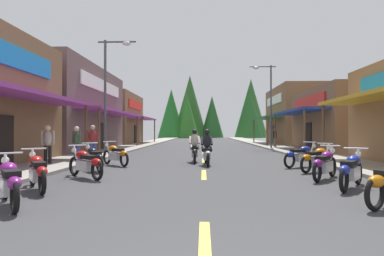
# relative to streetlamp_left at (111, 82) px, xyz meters

# --- Properties ---
(ground) EXTENTS (10.20, 79.87, 0.10)m
(ground) POSITION_rel_streetlamp_left_xyz_m (5.19, 9.50, -4.29)
(ground) COLOR #38383A
(sidewalk_left) EXTENTS (2.70, 79.87, 0.12)m
(sidewalk_left) POSITION_rel_streetlamp_left_xyz_m (-1.26, 9.50, -4.18)
(sidewalk_left) COLOR gray
(sidewalk_left) RESTS_ON ground
(sidewalk_right) EXTENTS (2.70, 79.87, 0.12)m
(sidewalk_right) POSITION_rel_streetlamp_left_xyz_m (11.64, 9.50, -4.18)
(sidewalk_right) COLOR gray
(sidewalk_right) RESTS_ON ground
(centerline_dashes) EXTENTS (0.16, 53.12, 0.01)m
(centerline_dashes) POSITION_rel_streetlamp_left_xyz_m (5.19, 11.18, -4.24)
(centerline_dashes) COLOR #E0C64C
(centerline_dashes) RESTS_ON ground
(storefront_left_middle) EXTENTS (10.70, 12.42, 6.32)m
(storefront_left_middle) POSITION_rel_streetlamp_left_xyz_m (-7.03, 6.50, -1.08)
(storefront_left_middle) COLOR brown
(storefront_left_middle) RESTS_ON ground
(storefront_left_far) EXTENTS (10.17, 9.38, 5.69)m
(storefront_left_far) POSITION_rel_streetlamp_left_xyz_m (-6.76, 18.32, -1.40)
(storefront_left_far) COLOR brown
(storefront_left_far) RESTS_ON ground
(storefront_right_middle) EXTENTS (10.38, 9.16, 4.56)m
(storefront_right_middle) POSITION_rel_streetlamp_left_xyz_m (17.24, 6.16, -1.95)
(storefront_right_middle) COLOR brown
(storefront_right_middle) RESTS_ON ground
(storefront_right_far) EXTENTS (9.96, 9.59, 6.22)m
(storefront_right_far) POSITION_rel_streetlamp_left_xyz_m (17.04, 17.52, -1.13)
(storefront_right_far) COLOR brown
(storefront_right_far) RESTS_ON ground
(streetlamp_left) EXTENTS (2.12, 0.30, 6.56)m
(streetlamp_left) POSITION_rel_streetlamp_left_xyz_m (0.00, 0.00, 0.00)
(streetlamp_left) COLOR #474C51
(streetlamp_left) RESTS_ON ground
(streetlamp_right) EXTENTS (2.12, 0.30, 6.83)m
(streetlamp_right) POSITION_rel_streetlamp_left_xyz_m (10.39, 8.46, 0.15)
(streetlamp_right) COLOR #474C51
(streetlamp_right) RESTS_ON ground
(motorcycle_parked_right_1) EXTENTS (1.38, 1.76, 1.04)m
(motorcycle_parked_right_1) POSITION_rel_streetlamp_left_xyz_m (8.98, -9.13, -3.75)
(motorcycle_parked_right_1) COLOR black
(motorcycle_parked_right_1) RESTS_ON ground
(motorcycle_parked_right_2) EXTENTS (1.38, 1.76, 1.04)m
(motorcycle_parked_right_2) POSITION_rel_streetlamp_left_xyz_m (8.89, -7.61, -3.75)
(motorcycle_parked_right_2) COLOR black
(motorcycle_parked_right_2) RESTS_ON ground
(motorcycle_parked_right_3) EXTENTS (1.71, 1.45, 1.04)m
(motorcycle_parked_right_3) POSITION_rel_streetlamp_left_xyz_m (9.31, -5.78, -3.75)
(motorcycle_parked_right_3) COLOR black
(motorcycle_parked_right_3) RESTS_ON ground
(motorcycle_parked_right_4) EXTENTS (1.82, 1.29, 1.04)m
(motorcycle_parked_right_4) POSITION_rel_streetlamp_left_xyz_m (9.19, -4.33, -3.75)
(motorcycle_parked_right_4) COLOR black
(motorcycle_parked_right_4) RESTS_ON ground
(motorcycle_parked_left_0) EXTENTS (1.41, 1.74, 1.04)m
(motorcycle_parked_left_0) POSITION_rel_streetlamp_left_xyz_m (1.34, -11.27, -3.75)
(motorcycle_parked_left_0) COLOR black
(motorcycle_parked_left_0) RESTS_ON ground
(motorcycle_parked_left_1) EXTENTS (1.36, 1.78, 1.04)m
(motorcycle_parked_left_1) POSITION_rel_streetlamp_left_xyz_m (1.02, -9.63, -3.75)
(motorcycle_parked_left_1) COLOR black
(motorcycle_parked_left_1) RESTS_ON ground
(motorcycle_parked_left_2) EXTENTS (1.65, 1.51, 1.04)m
(motorcycle_parked_left_2) POSITION_rel_streetlamp_left_xyz_m (1.47, -7.60, -3.75)
(motorcycle_parked_left_2) COLOR black
(motorcycle_parked_left_2) RESTS_ON ground
(motorcycle_parked_left_3) EXTENTS (1.32, 1.80, 1.04)m
(motorcycle_parked_left_3) POSITION_rel_streetlamp_left_xyz_m (1.10, -5.80, -3.75)
(motorcycle_parked_left_3) COLOR black
(motorcycle_parked_left_3) RESTS_ON ground
(motorcycle_parked_left_4) EXTENTS (1.57, 1.60, 1.04)m
(motorcycle_parked_left_4) POSITION_rel_streetlamp_left_xyz_m (1.40, -3.98, -3.75)
(motorcycle_parked_left_4) COLOR black
(motorcycle_parked_left_4) RESTS_ON ground
(rider_cruising_lead) EXTENTS (0.60, 2.14, 1.57)m
(rider_cruising_lead) POSITION_rel_streetlamp_left_xyz_m (5.33, -3.72, -3.59)
(rider_cruising_lead) COLOR black
(rider_cruising_lead) RESTS_ON ground
(rider_cruising_trailing) EXTENTS (0.60, 2.14, 1.57)m
(rider_cruising_trailing) POSITION_rel_streetlamp_left_xyz_m (4.76, -2.38, -3.59)
(rider_cruising_trailing) COLOR black
(rider_cruising_trailing) RESTS_ON ground
(pedestrian_by_shop) EXTENTS (0.54, 0.37, 1.78)m
(pedestrian_by_shop) POSITION_rel_streetlamp_left_xyz_m (-0.43, -1.63, -3.20)
(pedestrian_by_shop) COLOR #333F8C
(pedestrian_by_shop) RESTS_ON ground
(pedestrian_browsing) EXTENTS (0.57, 0.28, 1.73)m
(pedestrian_browsing) POSITION_rel_streetlamp_left_xyz_m (-1.37, -4.35, -3.24)
(pedestrian_browsing) COLOR black
(pedestrian_browsing) RESTS_ON ground
(pedestrian_waiting) EXTENTS (0.44, 0.44, 1.70)m
(pedestrian_waiting) POSITION_rel_streetlamp_left_xyz_m (11.54, 10.91, -3.26)
(pedestrian_waiting) COLOR #3F593F
(pedestrian_waiting) RESTS_ON ground
(pedestrian_strolling) EXTENTS (0.50, 0.41, 1.70)m
(pedestrian_strolling) POSITION_rel_streetlamp_left_xyz_m (-0.72, -2.94, -3.25)
(pedestrian_strolling) COLOR #333F8C
(pedestrian_strolling) RESTS_ON ground
(treeline_backdrop) EXTENTS (23.62, 10.89, 13.87)m
(treeline_backdrop) POSITION_rel_streetlamp_left_xyz_m (7.25, 51.22, 1.72)
(treeline_backdrop) COLOR #2B6923
(treeline_backdrop) RESTS_ON ground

